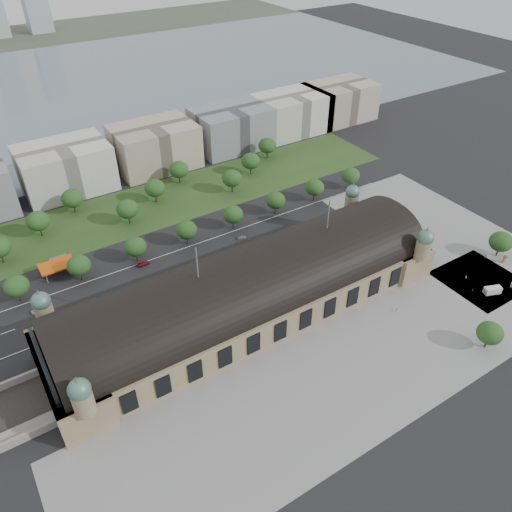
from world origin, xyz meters
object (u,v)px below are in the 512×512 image
parked_car_4 (133,308)px  traffic_car_6 (365,212)px  pedestrian_1 (472,290)px  bus_east (291,242)px  traffic_car_3 (143,264)px  van_east (492,291)px  traffic_car_4 (236,263)px  bus_west (159,291)px  parked_car_5 (109,323)px  pedestrian_0 (397,310)px  traffic_car_1 (37,310)px  parked_car_1 (54,346)px  pedestrian_2 (485,257)px  pedestrian_5 (466,277)px  parked_car_3 (135,314)px  parked_car_2 (59,336)px  petrol_station (58,263)px  parked_car_6 (178,292)px  bus_mid (201,274)px  advertising_column (505,259)px  traffic_car_5 (242,238)px

parked_car_4 → traffic_car_6: bearing=61.4°
traffic_car_6 → pedestrian_1: pedestrian_1 is taller
bus_east → pedestrian_1: (41.75, -65.28, -0.61)m
traffic_car_3 → van_east: 142.80m
traffic_car_4 → bus_west: bus_west is taller
parked_car_5 → pedestrian_0: bearing=37.8°
traffic_car_1 → parked_car_1: parked_car_1 is taller
pedestrian_2 → pedestrian_5: (-18.26, -4.75, -0.13)m
traffic_car_6 → parked_car_5: traffic_car_6 is taller
pedestrian_1 → pedestrian_2: size_ratio=0.99×
traffic_car_1 → van_east: size_ratio=0.63×
parked_car_3 → parked_car_2: bearing=-119.4°
bus_east → traffic_car_4: bearing=87.2°
petrol_station → traffic_car_1: size_ratio=3.13×
parked_car_5 → parked_car_6: size_ratio=0.91×
traffic_car_4 → bus_mid: (-16.31, 0.59, 0.79)m
bus_mid → advertising_column: 129.49m
parked_car_1 → parked_car_3: (30.14, 0.11, -0.12)m
traffic_car_4 → pedestrian_0: pedestrian_0 is taller
traffic_car_4 → parked_car_6: size_ratio=0.88×
parked_car_6 → pedestrian_1: size_ratio=2.85×
parked_car_4 → traffic_car_1: bearing=-150.7°
parked_car_4 → pedestrian_0: 100.58m
parked_car_1 → bus_mid: (61.82, 7.20, 0.79)m
parked_car_3 → traffic_car_6: bearing=72.4°
traffic_car_1 → parked_car_6: parked_car_6 is taller
traffic_car_3 → parked_car_6: bearing=-169.4°
advertising_column → pedestrian_5: bearing=176.0°
traffic_car_3 → parked_car_5: 36.22m
parked_car_1 → pedestrian_2: pedestrian_2 is taller
bus_west → advertising_column: bearing=-115.2°
pedestrian_1 → parked_car_4: bearing=97.8°
parked_car_2 → parked_car_3: parked_car_2 is taller
advertising_column → pedestrian_2: advertising_column is taller
parked_car_3 → parked_car_5: size_ratio=0.80×
traffic_car_6 → pedestrian_0: 71.03m
parked_car_1 → parked_car_6: (49.26, 3.05, -0.02)m
petrol_station → advertising_column: size_ratio=4.21×
traffic_car_1 → pedestrian_2: pedestrian_2 is taller
traffic_car_5 → van_east: 106.94m
traffic_car_1 → advertising_column: (176.46, -75.94, 0.99)m
pedestrian_1 → parked_car_1: bearing=104.2°
petrol_station → bus_west: (28.91, -37.66, -1.28)m
traffic_car_1 → parked_car_4: size_ratio=1.09×
bus_west → bus_mid: (19.09, 0.57, -0.11)m
petrol_station → pedestrian_1: 169.91m
petrol_station → parked_car_6: (35.44, -41.23, -2.21)m
traffic_car_5 → bus_west: bearing=115.6°
traffic_car_1 → parked_car_3: size_ratio=1.19×
parked_car_4 → bus_east: size_ratio=0.38×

